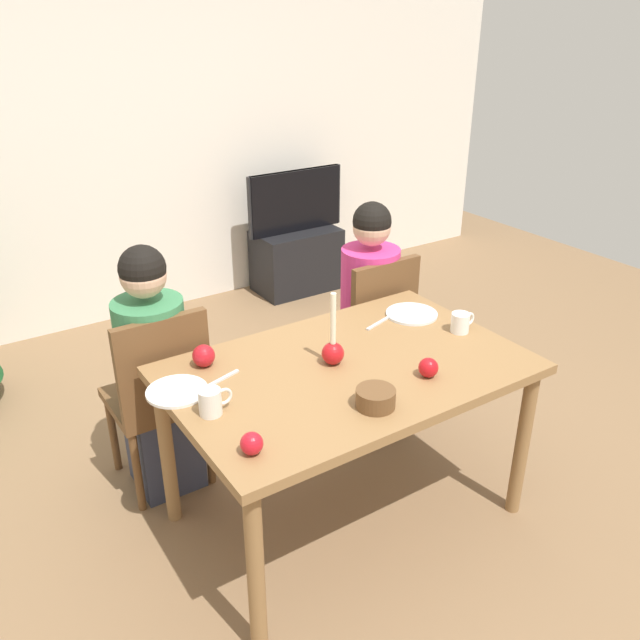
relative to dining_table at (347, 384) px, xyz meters
The scene contains 20 objects.
ground_plane 0.67m from the dining_table, ahead, with size 7.68×7.68×0.00m, color brown.
back_wall 2.68m from the dining_table, 90.00° to the left, with size 6.40×0.10×2.60m, color silver.
dining_table is the anchor object (origin of this frame).
chair_left 0.85m from the dining_table, 133.16° to the left, with size 0.40×0.40×0.90m.
chair_right 0.87m from the dining_table, 45.53° to the left, with size 0.40×0.40×0.90m.
person_left_child 0.86m from the dining_table, 131.68° to the left, with size 0.30×0.30×1.17m.
person_right_child 0.88m from the dining_table, 47.02° to the left, with size 0.30×0.30×1.17m.
tv_stand 2.61m from the dining_table, 63.18° to the left, with size 0.64×0.40×0.48m, color black.
tv 2.58m from the dining_table, 63.19° to the left, with size 0.79×0.05×0.46m.
candle_centerpiece 0.16m from the dining_table, 128.48° to the left, with size 0.09×0.09×0.30m.
plate_left 0.67m from the dining_table, 163.97° to the left, with size 0.23×0.23×0.01m, color white.
plate_right 0.57m from the dining_table, 23.09° to the left, with size 0.24×0.24×0.01m, color silver.
mug_left 0.60m from the dining_table, behind, with size 0.13×0.08×0.10m.
mug_right 0.60m from the dining_table, ahead, with size 0.12×0.08×0.09m.
fork_left 0.51m from the dining_table, 159.69° to the left, with size 0.18×0.01×0.01m, color silver.
fork_right 0.42m from the dining_table, 34.55° to the left, with size 0.18×0.01×0.01m, color silver.
bowl_walnuts 0.32m from the dining_table, 106.82° to the right, with size 0.14×0.14×0.07m, color brown.
apple_near_candle 0.66m from the dining_table, 153.58° to the right, with size 0.07×0.07×0.07m, color red.
apple_by_left_plate 0.58m from the dining_table, 146.60° to the left, with size 0.09×0.09×0.09m, color #AF161E.
apple_by_right_mug 0.34m from the dining_table, 48.42° to the right, with size 0.08×0.08×0.08m, color red.
Camera 1 is at (-1.32, -1.81, 2.03)m, focal length 36.64 mm.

